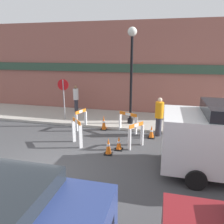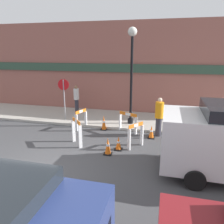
# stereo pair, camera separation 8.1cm
# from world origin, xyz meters

# --- Properties ---
(ground_plane) EXTENTS (60.00, 60.00, 0.00)m
(ground_plane) POSITION_xyz_m (0.00, 0.00, 0.00)
(ground_plane) COLOR #424244
(sidewalk_slab) EXTENTS (18.00, 3.15, 0.13)m
(sidewalk_slab) POSITION_xyz_m (0.00, 6.07, 0.06)
(sidewalk_slab) COLOR #ADA89E
(sidewalk_slab) RESTS_ON ground_plane
(storefront_facade) EXTENTS (18.00, 0.22, 5.50)m
(storefront_facade) POSITION_xyz_m (0.00, 7.72, 2.75)
(storefront_facade) COLOR #93564C
(storefront_facade) RESTS_ON ground_plane
(streetlamp_post) EXTENTS (0.44, 0.44, 4.77)m
(streetlamp_post) POSITION_xyz_m (2.01, 5.35, 3.21)
(streetlamp_post) COLOR black
(streetlamp_post) RESTS_ON sidewalk_slab
(stop_sign) EXTENTS (0.60, 0.12, 2.23)m
(stop_sign) POSITION_xyz_m (-1.63, 5.21, 1.62)
(stop_sign) COLOR gray
(stop_sign) RESTS_ON sidewalk_slab
(barricade_0) EXTENTS (0.65, 0.66, 1.11)m
(barricade_0) POSITION_xyz_m (0.24, 2.41, 0.59)
(barricade_0) COLOR white
(barricade_0) RESTS_ON ground_plane
(barricade_1) EXTENTS (0.58, 0.71, 1.03)m
(barricade_1) POSITION_xyz_m (2.65, 2.72, 0.55)
(barricade_1) COLOR white
(barricade_1) RESTS_ON ground_plane
(barricade_2) EXTENTS (0.94, 0.52, 0.98)m
(barricade_2) POSITION_xyz_m (2.05, 4.35, 0.55)
(barricade_2) COLOR white
(barricade_2) RESTS_ON ground_plane
(barricade_3) EXTENTS (0.38, 0.76, 0.99)m
(barricade_3) POSITION_xyz_m (-0.29, 4.24, 0.53)
(barricade_3) COLOR white
(barricade_3) RESTS_ON ground_plane
(traffic_cone_0) EXTENTS (0.30, 0.30, 0.74)m
(traffic_cone_0) POSITION_xyz_m (0.84, 4.40, 0.36)
(traffic_cone_0) COLOR black
(traffic_cone_0) RESTS_ON ground_plane
(traffic_cone_1) EXTENTS (0.30, 0.30, 0.67)m
(traffic_cone_1) POSITION_xyz_m (1.72, 1.85, 0.32)
(traffic_cone_1) COLOR black
(traffic_cone_1) RESTS_ON ground_plane
(traffic_cone_2) EXTENTS (0.30, 0.30, 0.60)m
(traffic_cone_2) POSITION_xyz_m (3.21, 3.87, 0.29)
(traffic_cone_2) COLOR black
(traffic_cone_2) RESTS_ON ground_plane
(traffic_cone_3) EXTENTS (0.30, 0.30, 0.57)m
(traffic_cone_3) POSITION_xyz_m (2.03, 2.34, 0.27)
(traffic_cone_3) COLOR black
(traffic_cone_3) RESTS_ON ground_plane
(person_worker) EXTENTS (0.46, 0.46, 1.80)m
(person_worker) POSITION_xyz_m (3.50, 4.25, 0.96)
(person_worker) COLOR #33333D
(person_worker) RESTS_ON ground_plane
(person_pedestrian) EXTENTS (0.43, 0.43, 1.67)m
(person_pedestrian) POSITION_xyz_m (-1.55, 6.68, 1.03)
(person_pedestrian) COLOR #33333D
(person_pedestrian) RESTS_ON sidewalk_slab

